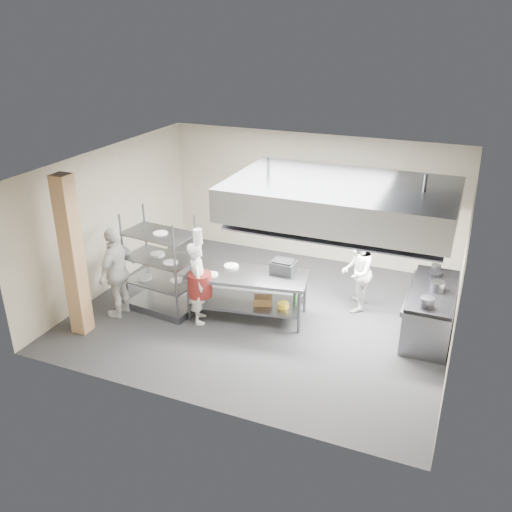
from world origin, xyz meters
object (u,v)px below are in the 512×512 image
at_px(cooking_range, 430,312).
at_px(chef_head, 198,283).
at_px(pass_rack, 161,263).
at_px(island, 248,295).
at_px(chef_plating, 117,272).
at_px(stockpot, 437,286).
at_px(griddle, 283,267).
at_px(chef_line, 357,272).

height_order(cooking_range, chef_head, chef_head).
relative_size(pass_rack, chef_head, 1.24).
relative_size(island, chef_head, 1.41).
xyz_separation_m(cooking_range, chef_head, (-4.13, -1.24, 0.39)).
relative_size(cooking_range, chef_plating, 1.10).
bearing_deg(chef_plating, chef_head, 102.38).
xyz_separation_m(cooking_range, stockpot, (0.05, -0.06, 0.57)).
distance_m(pass_rack, stockpot, 5.18).
height_order(chef_plating, stockpot, chef_plating).
bearing_deg(griddle, cooking_range, 9.26).
bearing_deg(griddle, chef_head, -147.29).
xyz_separation_m(chef_head, griddle, (1.39, 0.85, 0.21)).
relative_size(pass_rack, stockpot, 7.75).
xyz_separation_m(pass_rack, chef_line, (3.54, 1.47, -0.19)).
xyz_separation_m(pass_rack, chef_head, (0.89, -0.13, -0.19)).
bearing_deg(island, chef_line, 20.54).
height_order(pass_rack, cooking_range, pass_rack).
xyz_separation_m(chef_line, griddle, (-1.26, -0.75, 0.21)).
relative_size(chef_head, chef_line, 1.00).
distance_m(chef_head, griddle, 1.64).
distance_m(cooking_range, chef_head, 4.33).
bearing_deg(pass_rack, chef_head, -1.82).
xyz_separation_m(chef_head, chef_plating, (-1.55, -0.36, 0.10)).
height_order(chef_line, griddle, chef_line).
relative_size(chef_head, chef_plating, 0.89).
bearing_deg(pass_rack, griddle, 24.25).
height_order(chef_line, chef_plating, chef_plating).
bearing_deg(chef_plating, chef_line, 114.34).
relative_size(chef_line, griddle, 3.61).
bearing_deg(stockpot, chef_plating, -164.88).
distance_m(cooking_range, griddle, 2.83).
relative_size(chef_head, stockpot, 6.27).
bearing_deg(pass_rack, chef_line, 29.24).
xyz_separation_m(chef_plating, stockpot, (5.73, 1.55, 0.08)).
bearing_deg(chef_line, chef_plating, -70.83).
relative_size(pass_rack, chef_line, 1.24).
distance_m(pass_rack, cooking_range, 5.17).
bearing_deg(chef_line, cooking_range, 70.67).
relative_size(pass_rack, cooking_range, 1.00).
relative_size(island, griddle, 5.08).
bearing_deg(island, griddle, 19.93).
bearing_deg(cooking_range, stockpot, -47.60).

